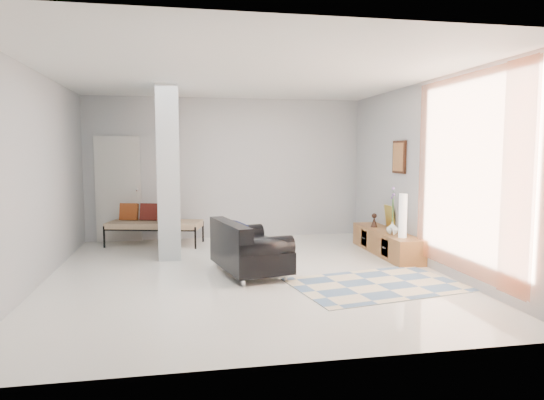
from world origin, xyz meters
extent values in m
plane|color=white|center=(0.00, 0.00, 0.00)|extent=(6.00, 6.00, 0.00)
plane|color=white|center=(0.00, 0.00, 2.80)|extent=(6.00, 6.00, 0.00)
plane|color=#B5B6B9|center=(0.00, 3.00, 1.40)|extent=(6.00, 0.00, 6.00)
plane|color=#B5B6B9|center=(0.00, -3.00, 1.40)|extent=(6.00, 0.00, 6.00)
plane|color=#B5B6B9|center=(-2.75, 0.00, 1.40)|extent=(0.00, 6.00, 6.00)
plane|color=#B5B6B9|center=(2.75, 0.00, 1.40)|extent=(0.00, 6.00, 6.00)
cube|color=#B9BFC1|center=(-1.10, 1.60, 1.40)|extent=(0.35, 1.20, 2.80)
cube|color=silver|center=(-2.10, 2.96, 1.02)|extent=(0.85, 0.06, 2.04)
plane|color=orange|center=(2.67, -1.15, 1.45)|extent=(0.00, 2.55, 2.55)
cube|color=#3A1D0F|center=(2.72, 0.90, 1.65)|extent=(0.04, 0.45, 0.55)
cube|color=brown|center=(2.52, 0.90, 0.20)|extent=(0.45, 2.02, 0.40)
cube|color=#3A1D0F|center=(2.30, 0.45, 0.20)|extent=(0.02, 0.27, 0.28)
cube|color=#3A1D0F|center=(2.30, 1.35, 0.20)|extent=(0.02, 0.27, 0.28)
cube|color=gold|center=(2.70, 1.18, 0.60)|extent=(0.09, 0.32, 0.40)
cube|color=silver|center=(2.42, 0.45, 0.46)|extent=(0.04, 0.10, 0.12)
cylinder|color=silver|center=(-0.12, -0.60, 0.05)|extent=(0.05, 0.05, 0.10)
cylinder|color=silver|center=(-0.36, 0.48, 0.05)|extent=(0.05, 0.05, 0.10)
cylinder|color=silver|center=(0.47, -0.47, 0.05)|extent=(0.05, 0.05, 0.10)
cylinder|color=silver|center=(0.23, 0.61, 0.05)|extent=(0.05, 0.05, 0.10)
cube|color=black|center=(0.06, 0.00, 0.25)|extent=(1.08, 1.49, 0.30)
cube|color=black|center=(-0.24, -0.06, 0.58)|extent=(0.48, 1.36, 0.36)
cylinder|color=black|center=(0.17, -0.54, 0.48)|extent=(0.81, 0.44, 0.28)
cylinder|color=black|center=(-0.06, 0.54, 0.48)|extent=(0.81, 0.44, 0.28)
cube|color=black|center=(-0.12, -0.04, 0.60)|extent=(0.24, 0.51, 0.31)
cylinder|color=black|center=(-2.29, 2.32, 0.20)|extent=(0.04, 0.04, 0.40)
cylinder|color=black|center=(-0.67, 1.92, 0.20)|extent=(0.04, 0.04, 0.40)
cylinder|color=black|center=(-2.13, 2.98, 0.20)|extent=(0.04, 0.04, 0.40)
cylinder|color=black|center=(-0.51, 2.58, 0.20)|extent=(0.04, 0.04, 0.40)
cube|color=beige|center=(-1.40, 2.45, 0.38)|extent=(1.81, 1.09, 0.12)
cube|color=#9A431C|center=(-1.89, 2.73, 0.60)|extent=(0.37, 0.24, 0.33)
cube|color=maroon|center=(-1.51, 2.63, 0.60)|extent=(0.37, 0.24, 0.33)
cube|color=#9A431C|center=(-1.13, 2.54, 0.60)|extent=(0.37, 0.24, 0.33)
cube|color=beige|center=(1.60, -0.90, 0.01)|extent=(2.37, 1.79, 0.01)
cylinder|color=silver|center=(2.50, 0.25, 0.74)|extent=(0.13, 0.13, 0.69)
imported|color=white|center=(2.47, 0.56, 0.50)|extent=(0.21, 0.21, 0.20)
camera|label=1|loc=(-0.89, -6.75, 1.75)|focal=32.00mm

